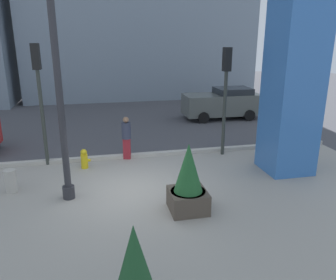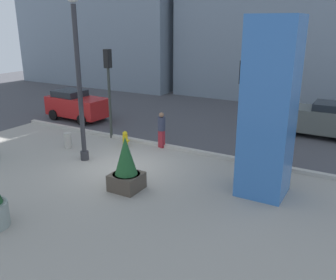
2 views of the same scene
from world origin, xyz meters
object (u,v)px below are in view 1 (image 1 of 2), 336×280
Objects in this scene: concrete_bollard at (11,181)px; traffic_light_corner at (39,86)px; fire_hydrant at (84,159)px; potted_plant_curbside at (188,182)px; pedestrian_on_sidewalk at (126,136)px; traffic_light_far_side at (226,84)px; lamp_post at (59,91)px; art_pillar_blue at (292,89)px; car_intersection at (223,103)px.

concrete_bollard is 0.17× the size of traffic_light_corner.
concrete_bollard is at bearing -144.50° from fire_hydrant.
potted_plant_curbside is 4.74m from pedestrian_on_sidewalk.
concrete_bollard is 8.46m from traffic_light_far_side.
lamp_post reaches higher than traffic_light_corner.
art_pillar_blue is 8.51m from car_intersection.
lamp_post is 4.38m from potted_plant_curbside.
fire_hydrant is at bearing -26.46° from traffic_light_corner.
concrete_bollard is 4.52m from pedestrian_on_sidewalk.
art_pillar_blue is 1.38× the size of traffic_light_far_side.
fire_hydrant is (-2.92, 3.90, -0.51)m from potted_plant_curbside.
lamp_post reaches higher than car_intersection.
traffic_light_far_side is at bearing -110.78° from car_intersection.
traffic_light_corner is at bearing 177.33° from traffic_light_far_side.
car_intersection is (7.92, 6.50, 0.56)m from fire_hydrant.
lamp_post is 6.64m from traffic_light_far_side.
traffic_light_far_side is at bearing 14.06° from concrete_bollard.
traffic_light_corner is (-1.41, 0.70, 2.66)m from fire_hydrant.
fire_hydrant is 0.17× the size of traffic_light_far_side.
car_intersection is at bearing 38.55° from concrete_bollard.
potted_plant_curbside is 6.67m from traffic_light_corner.
lamp_post is at bearing -72.50° from traffic_light_corner.
traffic_light_far_side is (7.82, 1.96, 2.57)m from concrete_bollard.
traffic_light_corner reaches higher than traffic_light_far_side.
lamp_post is 8.98× the size of fire_hydrant.
concrete_bollard is (-2.22, -1.58, 0.01)m from fire_hydrant.
lamp_post reaches higher than pedestrian_on_sidewalk.
art_pillar_blue is 8.94m from traffic_light_corner.
traffic_light_far_side is 7.01m from traffic_light_corner.
traffic_light_corner is 3.69m from pedestrian_on_sidewalk.
concrete_bollard is (-9.43, 0.14, -2.61)m from art_pillar_blue.
car_intersection is at bearing 42.91° from pedestrian_on_sidewalk.
concrete_bollard is 0.17× the size of traffic_light_far_side.
traffic_light_far_side is at bearing 127.46° from art_pillar_blue.
art_pillar_blue is 5.25m from potted_plant_curbside.
art_pillar_blue is 7.97× the size of concrete_bollard.
pedestrian_on_sidewalk reaches higher than concrete_bollard.
concrete_bollard is at bearing -149.80° from pedestrian_on_sidewalk.
pedestrian_on_sidewalk is (1.65, 0.67, 0.60)m from fire_hydrant.
traffic_light_corner is (-4.33, 4.60, 2.16)m from potted_plant_curbside.
lamp_post is 3.37× the size of potted_plant_curbside.
lamp_post is 3.81m from fire_hydrant.
traffic_light_far_side is (6.02, 2.78, -0.34)m from lamp_post.
pedestrian_on_sidewalk is at bearing -0.58° from traffic_light_corner.
art_pillar_blue reaches higher than fire_hydrant.
art_pillar_blue is 7.86m from fire_hydrant.
traffic_light_corner is 11.18m from car_intersection.
traffic_light_far_side reaches higher than concrete_bollard.
fire_hydrant is 10.26m from car_intersection.
potted_plant_curbside is (-4.29, -2.17, -2.11)m from art_pillar_blue.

